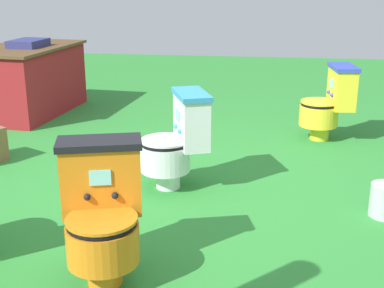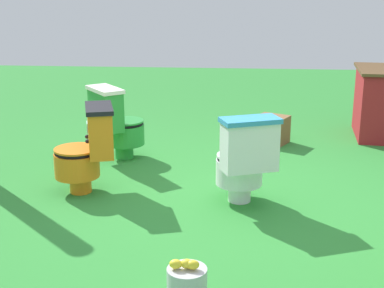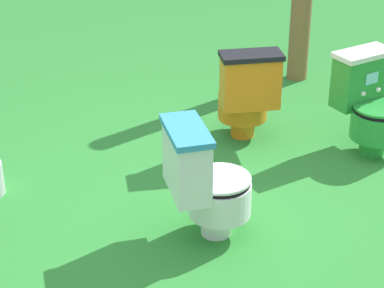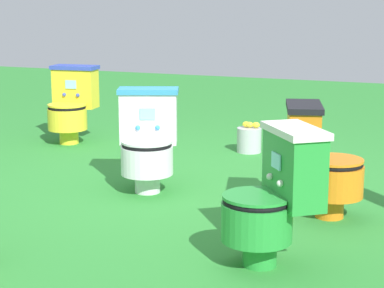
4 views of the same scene
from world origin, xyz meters
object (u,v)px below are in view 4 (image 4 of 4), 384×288
toilet_yellow (71,104)px  toilet_white (148,140)px  lemon_bucket (249,139)px  toilet_green (274,196)px  toilet_orange (320,160)px

toilet_yellow → toilet_white: size_ratio=1.00×
toilet_white → lemon_bucket: toilet_white is taller
toilet_green → toilet_yellow: bearing=11.0°
toilet_orange → toilet_green: (0.06, 0.88, 0.00)m
toilet_orange → toilet_yellow: (2.68, -1.42, 0.00)m
toilet_orange → toilet_white: bearing=-113.8°
toilet_green → toilet_white: bearing=11.5°
toilet_yellow → toilet_white: 1.87m
toilet_green → toilet_white: same height
toilet_yellow → toilet_green: size_ratio=1.00×
toilet_yellow → toilet_green: 3.48m
lemon_bucket → toilet_green: bearing=109.9°
toilet_green → lemon_bucket: (0.91, -2.51, -0.25)m
toilet_orange → lemon_bucket: 1.92m
toilet_orange → lemon_bucket: toilet_orange is taller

